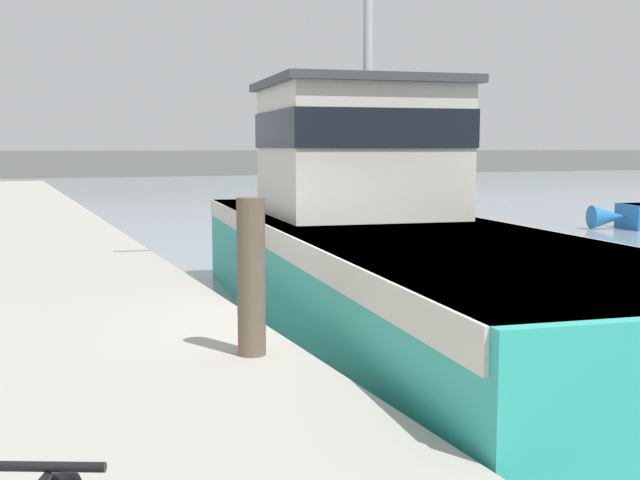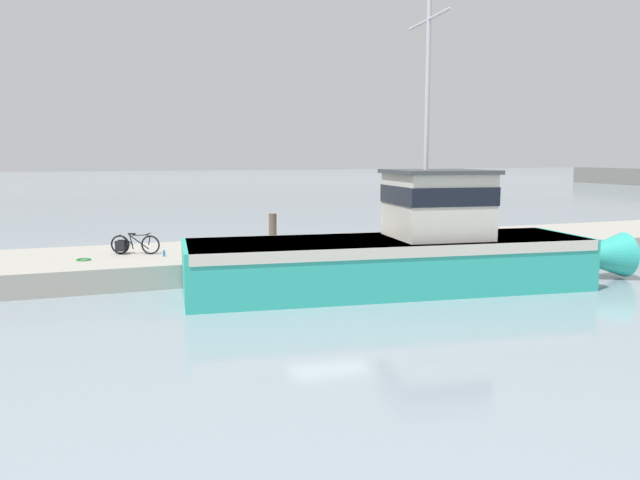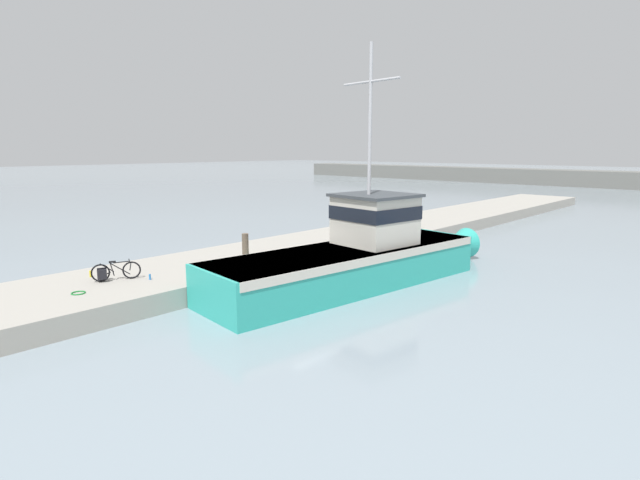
{
  "view_description": "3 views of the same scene",
  "coord_description": "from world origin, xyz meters",
  "px_view_note": "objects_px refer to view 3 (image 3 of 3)",
  "views": [
    {
      "loc": [
        -3.97,
        -8.0,
        2.64
      ],
      "look_at": [
        -0.76,
        -0.16,
        1.66
      ],
      "focal_mm": 45.0,
      "sensor_mm": 36.0,
      "label": 1
    },
    {
      "loc": [
        17.94,
        -6.76,
        4.09
      ],
      "look_at": [
        -0.11,
        -0.07,
        1.48
      ],
      "focal_mm": 35.0,
      "sensor_mm": 36.0,
      "label": 2
    },
    {
      "loc": [
        13.45,
        -13.32,
        5.5
      ],
      "look_at": [
        -0.61,
        1.94,
        1.68
      ],
      "focal_mm": 28.0,
      "sensor_mm": 36.0,
      "label": 3
    }
  ],
  "objects_px": {
    "fishing_boat_main": "(359,255)",
    "water_bottle_on_curb": "(150,277)",
    "mooring_post": "(246,252)",
    "bicycle_touring": "(112,272)",
    "water_bottle_by_bike": "(90,274)"
  },
  "relations": [
    {
      "from": "fishing_boat_main",
      "to": "bicycle_touring",
      "type": "height_order",
      "value": "fishing_boat_main"
    },
    {
      "from": "bicycle_touring",
      "to": "water_bottle_by_bike",
      "type": "relative_size",
      "value": 6.45
    },
    {
      "from": "bicycle_touring",
      "to": "mooring_post",
      "type": "height_order",
      "value": "mooring_post"
    },
    {
      "from": "mooring_post",
      "to": "water_bottle_on_curb",
      "type": "height_order",
      "value": "mooring_post"
    },
    {
      "from": "bicycle_touring",
      "to": "water_bottle_by_bike",
      "type": "xyz_separation_m",
      "value": [
        -1.09,
        -0.32,
        -0.21
      ]
    },
    {
      "from": "mooring_post",
      "to": "fishing_boat_main",
      "type": "bearing_deg",
      "value": 49.25
    },
    {
      "from": "mooring_post",
      "to": "bicycle_touring",
      "type": "bearing_deg",
      "value": -117.07
    },
    {
      "from": "fishing_boat_main",
      "to": "water_bottle_on_curb",
      "type": "relative_size",
      "value": 71.14
    },
    {
      "from": "fishing_boat_main",
      "to": "water_bottle_on_curb",
      "type": "xyz_separation_m",
      "value": [
        -4.35,
        -6.88,
        -0.39
      ]
    },
    {
      "from": "water_bottle_on_curb",
      "to": "fishing_boat_main",
      "type": "bearing_deg",
      "value": 57.68
    },
    {
      "from": "bicycle_touring",
      "to": "water_bottle_by_bike",
      "type": "height_order",
      "value": "bicycle_touring"
    },
    {
      "from": "water_bottle_on_curb",
      "to": "mooring_post",
      "type": "bearing_deg",
      "value": 68.28
    },
    {
      "from": "fishing_boat_main",
      "to": "water_bottle_on_curb",
      "type": "bearing_deg",
      "value": -115.53
    },
    {
      "from": "water_bottle_on_curb",
      "to": "water_bottle_by_bike",
      "type": "bearing_deg",
      "value": -146.4
    },
    {
      "from": "water_bottle_by_bike",
      "to": "bicycle_touring",
      "type": "bearing_deg",
      "value": 16.15
    }
  ]
}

